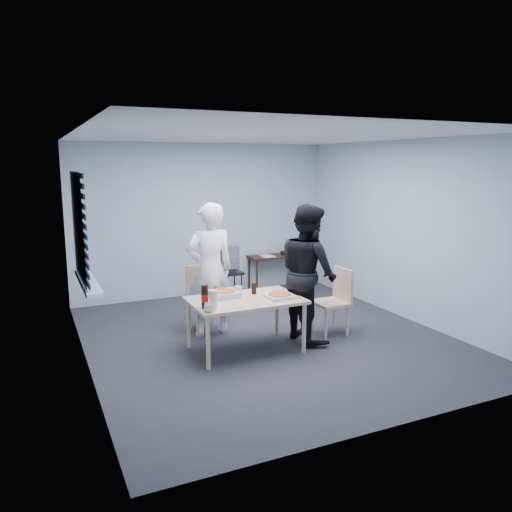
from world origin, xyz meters
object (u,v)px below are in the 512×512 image
mug_b (238,290)px  chair_right (336,296)px  side_table (274,260)px  soda_bottle (205,297)px  backpack (229,259)px  dining_table (246,304)px  stool (229,278)px  mug_a (210,308)px  person_black (308,272)px  person_white (210,270)px  chair_far (203,293)px

mug_b → chair_right: bearing=-8.2°
chair_right → mug_b: bearing=171.8°
mug_b → side_table: bearing=54.1°
soda_bottle → backpack: bearing=62.0°
backpack → soda_bottle: bearing=-122.5°
dining_table → stool: bearing=73.7°
side_table → mug_a: (-2.26, -2.90, 0.16)m
mug_b → soda_bottle: soda_bottle is taller
dining_table → mug_b: bearing=86.5°
mug_b → soda_bottle: (-0.59, -0.43, 0.08)m
chair_right → person_black: 0.59m
dining_table → person_white: bearing=104.6°
dining_table → chair_right: 1.36m
chair_far → soda_bottle: 1.23m
dining_table → mug_a: 0.67m
dining_table → side_table: 3.08m
backpack → mug_a: 2.63m
person_white → chair_far: bearing=-85.9°
person_black → soda_bottle: person_black is taller
side_table → backpack: bearing=-153.6°
stool → backpack: size_ratio=1.28×
stool → dining_table: bearing=-106.3°
dining_table → chair_right: size_ratio=1.51×
mug_b → soda_bottle: bearing=-143.6°
backpack → soda_bottle: size_ratio=1.57×
side_table → stool: 1.21m
chair_right → soda_bottle: (-1.93, -0.24, 0.27)m
soda_bottle → dining_table: bearing=15.9°
backpack → stool: bearing=85.5°
backpack → mug_a: (-1.17, -2.36, -0.03)m
person_white → chair_right: bearing=156.9°
side_table → stool: (-1.09, -0.53, -0.12)m
chair_right → stool: 2.11m
stool → mug_b: mug_b is taller
chair_right → soda_bottle: bearing=-172.9°
stool → mug_a: (-1.17, -2.37, 0.28)m
chair_far → mug_a: (-0.36, -1.31, 0.19)m
chair_far → mug_b: (0.23, -0.72, 0.19)m
stool → person_black: bearing=-81.5°
mug_b → stool: bearing=71.8°
chair_far → chair_right: bearing=-30.2°
person_white → mug_b: size_ratio=17.70×
person_white → soda_bottle: person_white is taller
person_white → backpack: bearing=-121.3°
side_table → stool: side_table is taller
person_black → mug_b: person_black is taller
person_black → soda_bottle: bearing=98.4°
person_black → chair_far: bearing=49.8°
chair_far → person_white: 0.45m
side_table → mug_b: (-1.67, -2.30, 0.15)m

